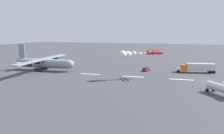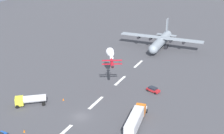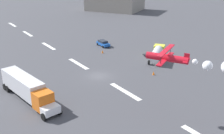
{
  "view_description": "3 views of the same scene",
  "coord_description": "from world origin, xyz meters",
  "px_view_note": "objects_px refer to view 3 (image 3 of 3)",
  "views": [
    {
      "loc": [
        12.74,
        72.9,
        16.21
      ],
      "look_at": [
        33.38,
        0.0,
        3.21
      ],
      "focal_mm": 32.98,
      "sensor_mm": 36.0,
      "label": 1
    },
    {
      "loc": [
        -59.14,
        -37.28,
        41.82
      ],
      "look_at": [
        18.01,
        -0.51,
        7.61
      ],
      "focal_mm": 49.03,
      "sensor_mm": 36.0,
      "label": 2
    },
    {
      "loc": [
        41.84,
        -25.73,
        20.26
      ],
      "look_at": [
        6.2,
        -1.16,
        4.03
      ],
      "focal_mm": 43.75,
      "sensor_mm": 36.0,
      "label": 3
    }
  ],
  "objects_px": {
    "traffic_cone_near": "(103,52)",
    "fuel_tanker_truck": "(157,53)",
    "semi_truck_orange": "(27,88)",
    "airport_staff_sedan": "(103,43)",
    "traffic_cone_far": "(154,73)"
  },
  "relations": [
    {
      "from": "traffic_cone_near",
      "to": "fuel_tanker_truck",
      "type": "bearing_deg",
      "value": 32.97
    },
    {
      "from": "fuel_tanker_truck",
      "to": "traffic_cone_near",
      "type": "xyz_separation_m",
      "value": [
        -11.37,
        -7.38,
        -1.36
      ]
    },
    {
      "from": "semi_truck_orange",
      "to": "traffic_cone_far",
      "type": "relative_size",
      "value": 19.84
    },
    {
      "from": "semi_truck_orange",
      "to": "airport_staff_sedan",
      "type": "distance_m",
      "value": 32.81
    },
    {
      "from": "traffic_cone_near",
      "to": "traffic_cone_far",
      "type": "distance_m",
      "value": 17.59
    },
    {
      "from": "semi_truck_orange",
      "to": "fuel_tanker_truck",
      "type": "distance_m",
      "value": 30.64
    },
    {
      "from": "fuel_tanker_truck",
      "to": "semi_truck_orange",
      "type": "bearing_deg",
      "value": -85.1
    },
    {
      "from": "semi_truck_orange",
      "to": "airport_staff_sedan",
      "type": "xyz_separation_m",
      "value": [
        -19.12,
        26.63,
        -1.32
      ]
    },
    {
      "from": "semi_truck_orange",
      "to": "fuel_tanker_truck",
      "type": "bearing_deg",
      "value": 94.9
    },
    {
      "from": "airport_staff_sedan",
      "to": "traffic_cone_far",
      "type": "bearing_deg",
      "value": -7.17
    },
    {
      "from": "traffic_cone_far",
      "to": "fuel_tanker_truck",
      "type": "bearing_deg",
      "value": 132.57
    },
    {
      "from": "fuel_tanker_truck",
      "to": "traffic_cone_near",
      "type": "bearing_deg",
      "value": -147.03
    },
    {
      "from": "traffic_cone_near",
      "to": "traffic_cone_far",
      "type": "height_order",
      "value": "same"
    },
    {
      "from": "fuel_tanker_truck",
      "to": "traffic_cone_far",
      "type": "xyz_separation_m",
      "value": [
        6.2,
        -6.75,
        -1.36
      ]
    },
    {
      "from": "traffic_cone_near",
      "to": "traffic_cone_far",
      "type": "bearing_deg",
      "value": 2.03
    }
  ]
}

